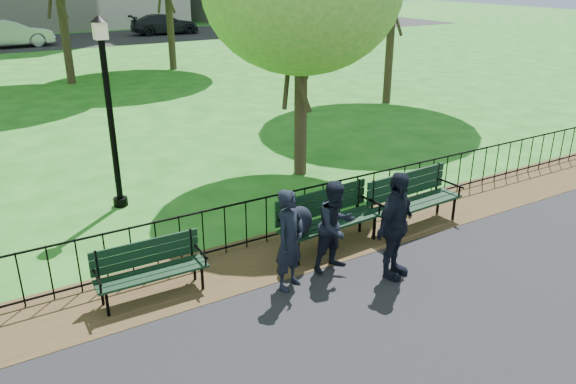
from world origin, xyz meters
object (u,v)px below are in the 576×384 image
sedan_silver (9,33)px  sedan_dark (165,24)px  park_bench_right_a (412,194)px  person_left (290,240)px  park_bench_left_a (149,264)px  person_mid (336,226)px  person_right (395,226)px  park_bench_main (314,217)px  lamppost (109,108)px

sedan_silver → sedan_dark: sedan_silver is taller
park_bench_right_a → person_left: 3.23m
park_bench_left_a → person_left: person_left is taller
park_bench_right_a → sedan_dark: 34.86m
person_mid → person_right: 0.93m
park_bench_main → park_bench_left_a: 2.82m
sedan_dark → sedan_silver: bearing=106.2°
park_bench_right_a → person_left: size_ratio=1.25×
park_bench_main → person_mid: size_ratio=1.31×
person_left → person_right: bearing=-44.2°
park_bench_left_a → park_bench_right_a: (5.02, -0.15, 0.11)m
lamppost → sedan_dark: bearing=68.7°
park_bench_right_a → person_mid: bearing=-167.3°
park_bench_main → sedan_dark: 35.40m
person_mid → sedan_silver: (-1.13, 32.55, 0.07)m
sedan_silver → sedan_dark: 10.89m
sedan_silver → person_mid: bearing=177.7°
park_bench_left_a → lamppost: (0.55, 3.65, 1.53)m
park_bench_right_a → person_right: bearing=-143.7°
lamppost → sedan_silver: size_ratio=0.75×
park_bench_main → park_bench_right_a: bearing=-3.0°
park_bench_right_a → lamppost: (-4.47, 3.81, 1.42)m
sedan_dark → person_right: bearing=170.7°
person_left → person_right: (1.57, -0.55, 0.07)m
sedan_silver → sedan_dark: size_ratio=1.02×
lamppost → person_mid: (2.25, -4.44, -1.29)m
sedan_dark → person_left: bearing=168.1°
park_bench_right_a → park_bench_left_a: bearing=175.1°
person_mid → park_bench_main: bearing=84.0°
person_mid → sedan_dark: bearing=69.0°
lamppost → sedan_silver: 28.16m
park_bench_main → lamppost: (-2.26, 3.82, 1.37)m
sedan_silver → sedan_dark: (10.67, 2.16, -0.12)m
park_bench_main → sedan_dark: bearing=71.0°
sedan_silver → park_bench_right_a: bearing=-178.3°
lamppost → person_left: 4.89m
sedan_dark → park_bench_right_a: bearing=172.7°
park_bench_right_a → lamppost: bearing=136.5°
park_bench_main → lamppost: bearing=117.2°
park_bench_right_a → sedan_dark: (7.33, 34.08, 0.09)m
person_right → sedan_silver: size_ratio=0.35×
park_bench_left_a → person_left: 2.10m
person_left → sedan_silver: sedan_silver is taller
person_left → sedan_silver: size_ratio=0.32×
park_bench_main → person_mid: person_mid is taller
person_right → sedan_dark: person_right is taller
lamppost → person_right: bearing=-60.3°
park_bench_left_a → person_mid: size_ratio=1.09×
person_left → park_bench_right_a: bearing=-11.6°
person_left → person_mid: (0.92, 0.10, -0.04)m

